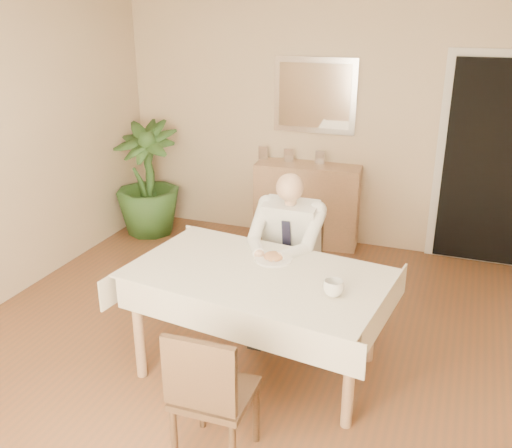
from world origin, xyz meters
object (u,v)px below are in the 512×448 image
at_px(sideboard, 307,204).
at_px(chair_far, 295,259).
at_px(dining_table, 258,283).
at_px(seated_man, 285,247).
at_px(potted_palm, 147,179).
at_px(chair_near, 209,392).
at_px(coffee_mug, 333,288).

bearing_deg(sideboard, chair_far, -83.11).
distance_m(dining_table, chair_far, 0.90).
height_order(chair_far, seated_man, seated_man).
height_order(dining_table, potted_palm, potted_palm).
xyz_separation_m(dining_table, chair_far, (0.00, 0.87, -0.20)).
bearing_deg(potted_palm, chair_near, -54.18).
relative_size(chair_far, sideboard, 0.77).
distance_m(chair_far, seated_man, 0.36).
bearing_deg(chair_far, potted_palm, 149.88).
height_order(chair_near, sideboard, sideboard).
relative_size(coffee_mug, sideboard, 0.12).
distance_m(chair_near, potted_palm, 3.60).
bearing_deg(sideboard, dining_table, -87.58).
xyz_separation_m(dining_table, potted_palm, (-2.03, 1.98, -0.04)).
xyz_separation_m(sideboard, potted_palm, (-1.73, -0.34, 0.19)).
height_order(seated_man, sideboard, seated_man).
bearing_deg(sideboard, potted_palm, -174.08).
relative_size(chair_near, seated_man, 0.69).
xyz_separation_m(chair_near, potted_palm, (-2.11, 2.92, 0.14)).
height_order(dining_table, chair_near, chair_near).
bearing_deg(seated_man, sideboard, 100.13).
bearing_deg(chair_far, coffee_mug, -63.21).
height_order(coffee_mug, potted_palm, potted_palm).
distance_m(chair_far, chair_near, 1.81).
bearing_deg(chair_far, seated_man, -91.55).
distance_m(dining_table, sideboard, 2.35).
distance_m(dining_table, potted_palm, 2.84).
bearing_deg(chair_far, sideboard, 100.50).
bearing_deg(dining_table, potted_palm, 142.93).
xyz_separation_m(seated_man, sideboard, (-0.31, 1.73, -0.26)).
bearing_deg(dining_table, chair_far, 97.19).
xyz_separation_m(chair_far, chair_near, (0.07, -1.81, 0.01)).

